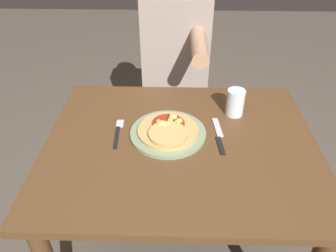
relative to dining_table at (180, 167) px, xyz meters
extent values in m
cube|color=brown|center=(0.00, 0.00, 0.11)|extent=(1.00, 0.81, 0.03)
cylinder|color=brown|center=(-0.44, 0.34, -0.26)|extent=(0.06, 0.06, 0.71)
cylinder|color=brown|center=(0.44, 0.34, -0.26)|extent=(0.06, 0.06, 0.71)
cylinder|color=gray|center=(-0.05, 0.04, 0.13)|extent=(0.29, 0.29, 0.01)
cylinder|color=tan|center=(-0.05, 0.04, 0.15)|extent=(0.23, 0.23, 0.01)
cylinder|color=#9E2819|center=(-0.05, 0.08, 0.15)|extent=(0.13, 0.13, 0.00)
cylinder|color=tan|center=(-0.05, 0.01, 0.16)|extent=(0.14, 0.14, 0.01)
cylinder|color=#E5BC5B|center=(-0.01, 0.08, 0.16)|extent=(0.03, 0.03, 0.02)
cylinder|color=#E5BC5B|center=(-0.04, 0.10, 0.16)|extent=(0.02, 0.03, 0.02)
cylinder|color=#E5BC5B|center=(-0.03, 0.10, 0.16)|extent=(0.03, 0.02, 0.02)
cylinder|color=#E5BC5B|center=(-0.07, 0.06, 0.16)|extent=(0.03, 0.03, 0.02)
cylinder|color=#E5BC5B|center=(-0.06, 0.06, 0.16)|extent=(0.03, 0.03, 0.02)
cylinder|color=#E5BC5B|center=(-0.08, 0.06, 0.16)|extent=(0.03, 0.03, 0.02)
cube|color=black|center=(-0.24, 0.02, 0.13)|extent=(0.02, 0.13, 0.00)
cube|color=silver|center=(-0.24, 0.11, 0.13)|extent=(0.03, 0.05, 0.00)
cube|color=black|center=(0.14, -0.02, 0.13)|extent=(0.03, 0.10, 0.00)
cube|color=silver|center=(0.14, 0.09, 0.13)|extent=(0.03, 0.12, 0.00)
cylinder|color=silver|center=(0.22, 0.19, 0.18)|extent=(0.07, 0.07, 0.11)
cylinder|color=#2D2D38|center=(-0.10, 0.67, -0.36)|extent=(0.11, 0.11, 0.51)
cylinder|color=#2D2D38|center=(0.05, 0.67, -0.36)|extent=(0.11, 0.11, 0.51)
cube|color=gray|center=(-0.03, 0.67, 0.19)|extent=(0.34, 0.22, 0.58)
cylinder|color=tan|center=(0.07, 0.41, 0.33)|extent=(0.07, 0.30, 0.07)
camera|label=1|loc=(-0.02, -0.93, 0.89)|focal=35.00mm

